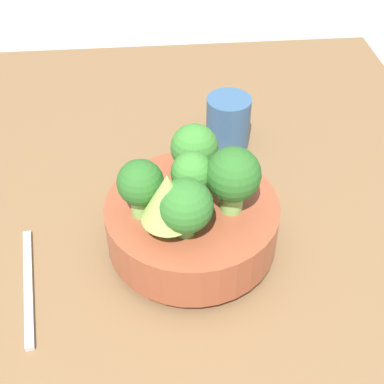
# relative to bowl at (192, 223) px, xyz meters

# --- Properties ---
(ground_plane) EXTENTS (6.00, 6.00, 0.00)m
(ground_plane) POSITION_rel_bowl_xyz_m (0.03, 0.03, -0.07)
(ground_plane) COLOR #ADA89E
(table) EXTENTS (1.20, 0.78, 0.03)m
(table) POSITION_rel_bowl_xyz_m (0.03, 0.03, -0.06)
(table) COLOR brown
(table) RESTS_ON ground_plane
(bowl) EXTENTS (0.21, 0.21, 0.07)m
(bowl) POSITION_rel_bowl_xyz_m (0.00, 0.00, 0.00)
(bowl) COLOR brown
(bowl) RESTS_ON table
(broccoli_floret_front) EXTENTS (0.05, 0.05, 0.07)m
(broccoli_floret_front) POSITION_rel_bowl_xyz_m (0.01, -0.06, 0.07)
(broccoli_floret_front) COLOR #7AB256
(broccoli_floret_front) RESTS_ON bowl
(broccoli_floret_left) EXTENTS (0.06, 0.06, 0.07)m
(broccoli_floret_left) POSITION_rel_bowl_xyz_m (-0.06, 0.01, 0.07)
(broccoli_floret_left) COLOR #7AB256
(broccoli_floret_left) RESTS_ON bowl
(broccoli_floret_back) EXTENTS (0.06, 0.06, 0.08)m
(broccoli_floret_back) POSITION_rel_bowl_xyz_m (0.01, 0.05, 0.08)
(broccoli_floret_back) COLOR #7AB256
(broccoli_floret_back) RESTS_ON bowl
(broccoli_floret_center) EXTENTS (0.05, 0.05, 0.07)m
(broccoli_floret_center) POSITION_rel_bowl_xyz_m (0.00, 0.00, 0.08)
(broccoli_floret_center) COLOR #7AB256
(broccoli_floret_center) RESTS_ON bowl
(romanesco_piece_near) EXTENTS (0.06, 0.06, 0.08)m
(romanesco_piece_near) POSITION_rel_bowl_xyz_m (0.04, -0.03, 0.08)
(romanesco_piece_near) COLOR #609347
(romanesco_piece_near) RESTS_ON bowl
(broccoli_floret_right) EXTENTS (0.06, 0.06, 0.07)m
(broccoli_floret_right) POSITION_rel_bowl_xyz_m (0.05, -0.01, 0.07)
(broccoli_floret_right) COLOR #609347
(broccoli_floret_right) RESTS_ON bowl
(cup) EXTENTS (0.07, 0.07, 0.08)m
(cup) POSITION_rel_bowl_xyz_m (-0.22, 0.08, -0.00)
(cup) COLOR #33567F
(cup) RESTS_ON table
(fork) EXTENTS (0.18, 0.04, 0.01)m
(fork) POSITION_rel_bowl_xyz_m (0.05, -0.20, -0.04)
(fork) COLOR #B2B2B7
(fork) RESTS_ON table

